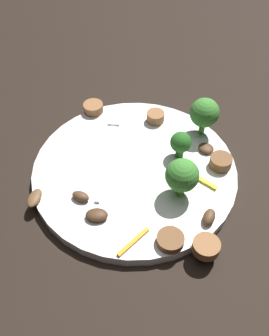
{
  "coord_description": "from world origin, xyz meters",
  "views": [
    {
      "loc": [
        -0.35,
        -0.09,
        0.42
      ],
      "look_at": [
        0.0,
        0.0,
        0.02
      ],
      "focal_mm": 41.43,
      "sensor_mm": 36.0,
      "label": 1
    }
  ],
  "objects_px": {
    "plate": "(134,172)",
    "pepper_strip_0": "(133,242)",
    "broccoli_floret_0": "(181,143)",
    "sausage_slice_4": "(93,108)",
    "mushroom_0": "(97,215)",
    "mushroom_3": "(81,196)",
    "sausage_slice_1": "(206,247)",
    "mushroom_2": "(206,148)",
    "sausage_slice_3": "(156,117)",
    "sausage_slice_0": "(170,240)",
    "pepper_strip_2": "(203,178)",
    "fork": "(110,144)",
    "broccoli_floret_2": "(182,176)",
    "mushroom_4": "(209,217)",
    "sausage_slice_2": "(221,162)",
    "mushroom_1": "(34,198)",
    "broccoli_floret_1": "(204,113)"
  },
  "relations": [
    {
      "from": "plate",
      "to": "sausage_slice_0",
      "type": "distance_m",
      "value": 0.13
    },
    {
      "from": "sausage_slice_2",
      "to": "fork",
      "type": "bearing_deg",
      "value": 89.97
    },
    {
      "from": "sausage_slice_3",
      "to": "mushroom_0",
      "type": "xyz_separation_m",
      "value": [
        -0.2,
        0.03,
        -0.0
      ]
    },
    {
      "from": "mushroom_2",
      "to": "mushroom_4",
      "type": "bearing_deg",
      "value": -170.38
    },
    {
      "from": "sausage_slice_1",
      "to": "mushroom_4",
      "type": "bearing_deg",
      "value": 2.86
    },
    {
      "from": "sausage_slice_4",
      "to": "pepper_strip_2",
      "type": "distance_m",
      "value": 0.21
    },
    {
      "from": "broccoli_floret_1",
      "to": "mushroom_2",
      "type": "distance_m",
      "value": 0.05
    },
    {
      "from": "sausage_slice_0",
      "to": "mushroom_4",
      "type": "bearing_deg",
      "value": -42.44
    },
    {
      "from": "broccoli_floret_1",
      "to": "sausage_slice_1",
      "type": "height_order",
      "value": "broccoli_floret_1"
    },
    {
      "from": "sausage_slice_3",
      "to": "mushroom_3",
      "type": "relative_size",
      "value": 1.15
    },
    {
      "from": "plate",
      "to": "pepper_strip_0",
      "type": "height_order",
      "value": "pepper_strip_0"
    },
    {
      "from": "sausage_slice_4",
      "to": "pepper_strip_0",
      "type": "relative_size",
      "value": 0.61
    },
    {
      "from": "fork",
      "to": "mushroom_1",
      "type": "distance_m",
      "value": 0.14
    },
    {
      "from": "fork",
      "to": "pepper_strip_2",
      "type": "relative_size",
      "value": 4.03
    },
    {
      "from": "broccoli_floret_0",
      "to": "mushroom_1",
      "type": "height_order",
      "value": "broccoli_floret_0"
    },
    {
      "from": "fork",
      "to": "mushroom_2",
      "type": "xyz_separation_m",
      "value": [
        0.02,
        -0.14,
        0.0
      ]
    },
    {
      "from": "broccoli_floret_1",
      "to": "sausage_slice_4",
      "type": "relative_size",
      "value": 1.95
    },
    {
      "from": "broccoli_floret_0",
      "to": "pepper_strip_2",
      "type": "xyz_separation_m",
      "value": [
        -0.04,
        -0.04,
        -0.02
      ]
    },
    {
      "from": "broccoli_floret_0",
      "to": "sausage_slice_4",
      "type": "distance_m",
      "value": 0.16
    },
    {
      "from": "sausage_slice_0",
      "to": "pepper_strip_2",
      "type": "relative_size",
      "value": 0.75
    },
    {
      "from": "fork",
      "to": "broccoli_floret_2",
      "type": "distance_m",
      "value": 0.14
    },
    {
      "from": "sausage_slice_2",
      "to": "mushroom_4",
      "type": "relative_size",
      "value": 1.23
    },
    {
      "from": "mushroom_0",
      "to": "mushroom_1",
      "type": "relative_size",
      "value": 0.92
    },
    {
      "from": "mushroom_0",
      "to": "pepper_strip_0",
      "type": "height_order",
      "value": "mushroom_0"
    },
    {
      "from": "mushroom_0",
      "to": "mushroom_3",
      "type": "xyz_separation_m",
      "value": [
        0.02,
        0.03,
        0.0
      ]
    },
    {
      "from": "mushroom_0",
      "to": "mushroom_2",
      "type": "bearing_deg",
      "value": -37.2
    },
    {
      "from": "sausage_slice_0",
      "to": "mushroom_1",
      "type": "height_order",
      "value": "sausage_slice_0"
    },
    {
      "from": "sausage_slice_1",
      "to": "mushroom_0",
      "type": "bearing_deg",
      "value": 85.84
    },
    {
      "from": "broccoli_floret_0",
      "to": "sausage_slice_3",
      "type": "bearing_deg",
      "value": 37.8
    },
    {
      "from": "sausage_slice_3",
      "to": "mushroom_1",
      "type": "bearing_deg",
      "value": 148.42
    },
    {
      "from": "broccoli_floret_0",
      "to": "broccoli_floret_1",
      "type": "distance_m",
      "value": 0.06
    },
    {
      "from": "sausage_slice_0",
      "to": "sausage_slice_4",
      "type": "distance_m",
      "value": 0.26
    },
    {
      "from": "sausage_slice_3",
      "to": "mushroom_3",
      "type": "distance_m",
      "value": 0.18
    },
    {
      "from": "broccoli_floret_1",
      "to": "sausage_slice_2",
      "type": "bearing_deg",
      "value": -149.42
    },
    {
      "from": "sausage_slice_1",
      "to": "plate",
      "type": "bearing_deg",
      "value": 48.04
    },
    {
      "from": "plate",
      "to": "broccoli_floret_0",
      "type": "bearing_deg",
      "value": -54.71
    },
    {
      "from": "pepper_strip_2",
      "to": "plate",
      "type": "bearing_deg",
      "value": 92.57
    },
    {
      "from": "broccoli_floret_2",
      "to": "sausage_slice_1",
      "type": "xyz_separation_m",
      "value": [
        -0.08,
        -0.04,
        -0.03
      ]
    },
    {
      "from": "broccoli_floret_1",
      "to": "mushroom_3",
      "type": "relative_size",
      "value": 2.58
    },
    {
      "from": "mushroom_4",
      "to": "pepper_strip_2",
      "type": "bearing_deg",
      "value": 14.04
    },
    {
      "from": "mushroom_3",
      "to": "fork",
      "type": "bearing_deg",
      "value": -3.43
    },
    {
      "from": "sausage_slice_1",
      "to": "mushroom_2",
      "type": "xyz_separation_m",
      "value": [
        0.16,
        0.02,
        -0.0
      ]
    },
    {
      "from": "plate",
      "to": "broccoli_floret_2",
      "type": "xyz_separation_m",
      "value": [
        -0.03,
        -0.07,
        0.04
      ]
    },
    {
      "from": "sausage_slice_3",
      "to": "sausage_slice_1",
      "type": "bearing_deg",
      "value": -152.42
    },
    {
      "from": "pepper_strip_2",
      "to": "fork",
      "type": "bearing_deg",
      "value": 77.72
    },
    {
      "from": "sausage_slice_1",
      "to": "sausage_slice_3",
      "type": "relative_size",
      "value": 1.21
    },
    {
      "from": "sausage_slice_0",
      "to": "pepper_strip_2",
      "type": "xyz_separation_m",
      "value": [
        0.11,
        -0.02,
        -0.0
      ]
    },
    {
      "from": "sausage_slice_4",
      "to": "mushroom_3",
      "type": "height_order",
      "value": "sausage_slice_4"
    },
    {
      "from": "mushroom_4",
      "to": "plate",
      "type": "bearing_deg",
      "value": 61.88
    },
    {
      "from": "mushroom_2",
      "to": "broccoli_floret_0",
      "type": "bearing_deg",
      "value": 120.01
    }
  ]
}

